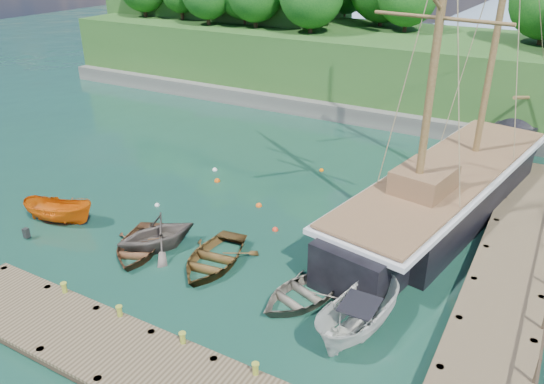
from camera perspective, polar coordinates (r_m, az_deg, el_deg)
The scene contains 22 objects.
ground at distance 24.25m, azimuth -5.68°, elevation -8.34°, with size 160.00×160.00×0.00m, color #183B2B.
dock_near at distance 19.09m, azimuth -12.23°, elevation -18.37°, with size 20.00×3.20×1.10m.
dock_east at distance 26.66m, azimuth 24.72°, elevation -6.33°, with size 3.20×24.00×1.10m.
bollard_0 at distance 23.67m, azimuth -21.13°, elevation -11.18°, with size 0.26×0.26×0.45m, color olive.
bollard_1 at distance 21.76m, azimuth -15.82°, elevation -13.92°, with size 0.26×0.26×0.45m, color olive.
bollard_2 at distance 20.13m, azimuth -9.42°, elevation -16.98°, with size 0.26×0.26×0.45m, color olive.
rowboat_0 at distance 26.22m, azimuth -14.07°, elevation -6.21°, with size 3.00×4.21×0.87m, color #54341F.
rowboat_1 at distance 26.18m, azimuth -12.14°, elevation -6.03°, with size 3.28×3.80×2.00m, color #584F48.
rowboat_2 at distance 24.63m, azimuth -6.32°, elevation -7.77°, with size 3.27×4.58×0.95m, color #4E3718.
rowboat_3 at distance 22.40m, azimuth 3.22°, elevation -11.49°, with size 2.99×4.19×0.87m, color #696255.
motorboat_orange at distance 30.01m, azimuth -21.71°, elevation -3.06°, with size 1.48×3.94×1.52m, color #D55908.
cabin_boat_white at distance 20.95m, azimuth 9.15°, elevation -14.94°, with size 1.86×4.94×1.91m, color silver.
schooner at distance 29.77m, azimuth 18.08°, elevation -0.37°, with size 8.11×26.35×19.25m.
mooring_buoy_0 at distance 30.26m, azimuth -12.25°, elevation -1.44°, with size 0.28×0.28×0.28m, color white.
mooring_buoy_1 at distance 29.53m, azimuth -1.42°, elevation -1.53°, with size 0.35×0.35×0.35m, color #F75913.
mooring_buoy_2 at distance 27.16m, azimuth 0.35°, elevation -4.14°, with size 0.32×0.32×0.32m, color red.
mooring_buoy_3 at distance 28.22m, azimuth 7.74°, elevation -3.16°, with size 0.31×0.31×0.31m, color white.
mooring_buoy_4 at distance 32.68m, azimuth -5.91°, elevation 1.15°, with size 0.36×0.36×0.36m, color #DB530D.
mooring_buoy_5 at distance 34.14m, azimuth 5.34°, elevation 2.29°, with size 0.28×0.28×0.28m, color #F56700.
mooring_buoy_6 at distance 34.25m, azimuth -6.17°, elevation 2.33°, with size 0.33×0.33×0.33m, color silver.
headland at distance 54.23m, azimuth 2.08°, elevation 17.29°, with size 51.00×19.31×12.90m.
distant_ridge at distance 87.02m, azimuth 25.59°, elevation 17.38°, with size 117.00×40.00×10.00m.
Camera 1 is at (11.91, -16.20, 13.56)m, focal length 35.00 mm.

